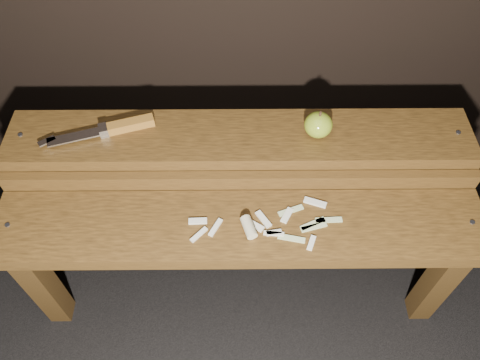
{
  "coord_description": "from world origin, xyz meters",
  "views": [
    {
      "loc": [
        -0.0,
        -0.65,
        1.38
      ],
      "look_at": [
        0.0,
        0.06,
        0.45
      ],
      "focal_mm": 35.0,
      "sensor_mm": 36.0,
      "label": 1
    }
  ],
  "objects_px": {
    "knife": "(116,128)",
    "apple": "(318,125)",
    "bench_rear_tier": "(240,157)",
    "bench_front_tier": "(240,242)"
  },
  "relations": [
    {
      "from": "bench_rear_tier",
      "to": "knife",
      "type": "distance_m",
      "value": 0.33
    },
    {
      "from": "bench_front_tier",
      "to": "apple",
      "type": "relative_size",
      "value": 15.7
    },
    {
      "from": "bench_rear_tier",
      "to": "apple",
      "type": "xyz_separation_m",
      "value": [
        0.2,
        0.0,
        0.12
      ]
    },
    {
      "from": "apple",
      "to": "knife",
      "type": "height_order",
      "value": "apple"
    },
    {
      "from": "apple",
      "to": "bench_rear_tier",
      "type": "bearing_deg",
      "value": -178.74
    },
    {
      "from": "knife",
      "to": "bench_front_tier",
      "type": "bearing_deg",
      "value": -37.78
    },
    {
      "from": "bench_front_tier",
      "to": "bench_rear_tier",
      "type": "xyz_separation_m",
      "value": [
        0.0,
        0.23,
        0.06
      ]
    },
    {
      "from": "bench_rear_tier",
      "to": "bench_front_tier",
      "type": "bearing_deg",
      "value": -90.0
    },
    {
      "from": "knife",
      "to": "apple",
      "type": "bearing_deg",
      "value": -1.45
    },
    {
      "from": "bench_front_tier",
      "to": "knife",
      "type": "height_order",
      "value": "knife"
    }
  ]
}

